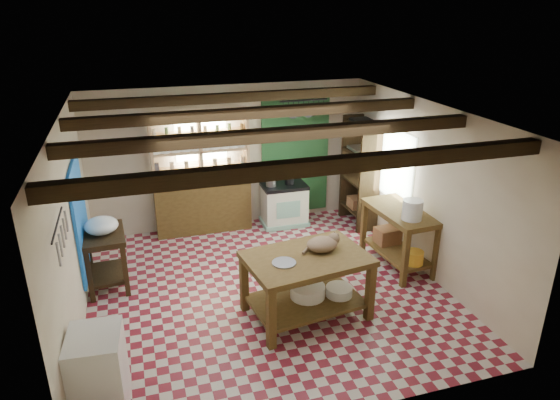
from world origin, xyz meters
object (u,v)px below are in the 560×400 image
object	(u,v)px
right_counter	(398,238)
stove	(284,204)
white_cabinet	(99,374)
prep_table	(106,260)
work_table	(306,286)
cat	(322,244)

from	to	relation	value
right_counter	stove	bearing A→B (deg)	117.75
stove	white_cabinet	size ratio (longest dim) A/B	0.88
prep_table	white_cabinet	bearing A→B (deg)	-93.68
stove	right_counter	bearing A→B (deg)	-57.98
white_cabinet	right_counter	size ratio (longest dim) A/B	0.70
work_table	cat	world-z (taller)	cat
right_counter	cat	xyz separation A→B (m)	(-1.60, -0.78, 0.50)
work_table	cat	bearing A→B (deg)	11.31
work_table	cat	distance (m)	0.59
right_counter	work_table	bearing A→B (deg)	-158.73
white_cabinet	work_table	bearing A→B (deg)	25.70
prep_table	cat	distance (m)	3.18
cat	prep_table	bearing A→B (deg)	134.50
right_counter	white_cabinet	bearing A→B (deg)	-160.89
stove	white_cabinet	bearing A→B (deg)	-128.65
work_table	prep_table	bearing A→B (deg)	140.91
work_table	right_counter	world-z (taller)	right_counter
work_table	prep_table	size ratio (longest dim) A/B	1.80
white_cabinet	right_counter	world-z (taller)	right_counter
white_cabinet	prep_table	bearing A→B (deg)	93.87
prep_table	cat	size ratio (longest dim) A/B	2.07
stove	right_counter	world-z (taller)	right_counter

